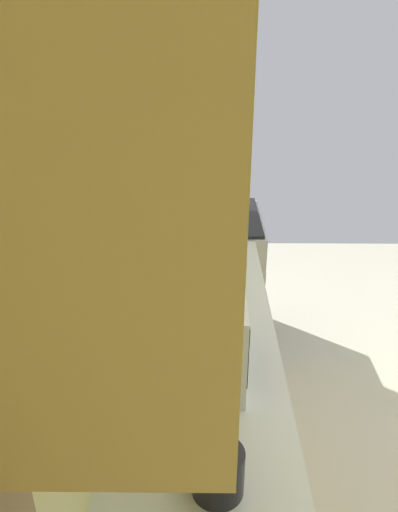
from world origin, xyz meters
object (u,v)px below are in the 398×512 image
(oven_range, at_px, (208,279))
(kettle, at_px, (218,471))
(bowl, at_px, (212,274))
(microwave, at_px, (196,326))

(oven_range, height_order, kettle, oven_range)
(bowl, distance_m, kettle, 1.21)
(oven_range, distance_m, kettle, 2.08)
(oven_range, xyz_separation_m, kettle, (-2.02, -0.01, 0.51))
(microwave, relative_size, bowl, 3.48)
(oven_range, xyz_separation_m, microwave, (-1.47, 0.06, 0.61))
(oven_range, relative_size, kettle, 5.57)
(oven_range, bearing_deg, kettle, -179.80)
(microwave, bearing_deg, kettle, -172.92)
(oven_range, relative_size, microwave, 2.21)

